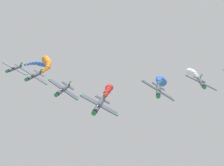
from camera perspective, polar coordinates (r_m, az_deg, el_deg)
The scene contains 11 objects.
airplane_lead at distance 63.25m, azimuth -2.56°, elevation -4.37°, with size 8.68×10.35×4.67m.
smoke_trail_lead at distance 76.33m, azimuth -0.75°, elevation -1.30°, with size 2.12×11.24×2.26m.
airplane_left_inner at distance 72.09m, azimuth 9.19°, elevation -1.44°, with size 8.42×10.35×5.17m.
smoke_trail_left_inner at distance 96.75m, azimuth 9.69°, elevation 0.46°, with size 3.97×25.43×6.94m.
airplane_right_inner at distance 76.66m, azimuth -9.70°, elevation -1.27°, with size 8.14×10.35×5.62m.
airplane_left_outer at distance 83.26m, azimuth 17.36°, elevation 0.10°, with size 8.81×10.35×4.38m.
smoke_trail_left_outer at distance 102.13m, azimuth 15.56°, elevation 2.06°, with size 2.71×17.86×3.26m.
airplane_right_outer at distance 91.05m, azimuth -15.26°, elevation 1.39°, with size 8.27×10.35×5.41m.
smoke_trail_right_outer at distance 114.54m, azimuth -12.81°, elevation 4.07°, with size 9.95×24.25×3.21m.
airplane_high_slot at distance 106.19m, azimuth -18.80°, elevation 2.77°, with size 8.70×10.35×4.62m.
smoke_trail_high_slot at distance 123.96m, azimuth -14.02°, elevation 3.67°, with size 3.09×18.21×4.39m.
Camera 1 is at (-12.16, 77.73, 154.61)m, focal length 45.95 mm.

